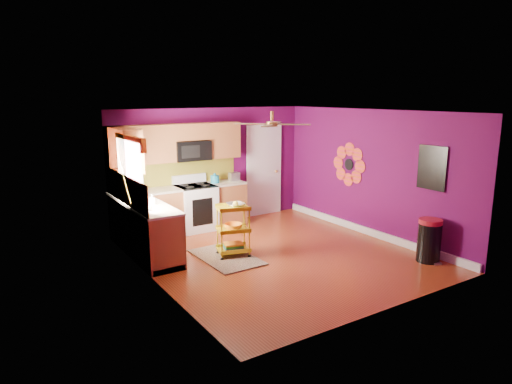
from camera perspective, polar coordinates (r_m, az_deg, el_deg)
ground at (r=8.16m, az=2.69°, el=-7.80°), size 5.00×5.00×0.00m
room_envelope at (r=7.77m, az=2.98°, el=3.63°), size 4.54×5.04×2.52m
lower_cabinets at (r=8.95m, az=-11.19°, el=-3.30°), size 2.81×2.31×0.94m
electric_range at (r=9.56m, az=-7.56°, el=-1.88°), size 0.76×0.66×1.13m
upper_cabinetry at (r=9.06m, az=-11.77°, el=5.67°), size 2.80×2.30×1.26m
left_window at (r=7.70m, az=-15.50°, el=3.90°), size 0.08×1.35×1.08m
panel_door at (r=10.62m, az=0.98°, el=2.61°), size 0.95×0.11×2.15m
right_wall_art at (r=9.02m, az=15.70°, el=3.16°), size 0.04×2.74×1.04m
ceiling_fan at (r=7.85m, az=2.01°, el=8.55°), size 1.01×1.01×0.26m
shag_rug at (r=8.00m, az=-3.74°, el=-8.14°), size 0.86×1.38×0.02m
rolling_cart at (r=7.93m, az=-2.81°, el=-4.53°), size 0.63×0.53×0.99m
trash_can at (r=8.25m, az=20.83°, el=-5.68°), size 0.50×0.50×0.74m
teal_kettle at (r=9.68m, az=-5.17°, el=1.63°), size 0.18×0.18×0.21m
toaster at (r=9.90m, az=-2.76°, el=1.94°), size 0.22×0.15×0.18m
soap_bottle_a at (r=7.95m, az=-12.86°, el=-0.93°), size 0.08×0.08×0.17m
soap_bottle_b at (r=8.24m, az=-14.36°, el=-0.60°), size 0.12×0.12×0.15m
counter_dish at (r=8.65m, az=-14.81°, el=-0.32°), size 0.28×0.28×0.07m
counter_cup at (r=7.56m, az=-13.29°, el=-1.95°), size 0.11×0.11×0.09m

